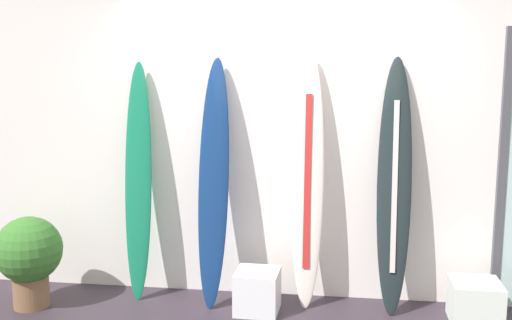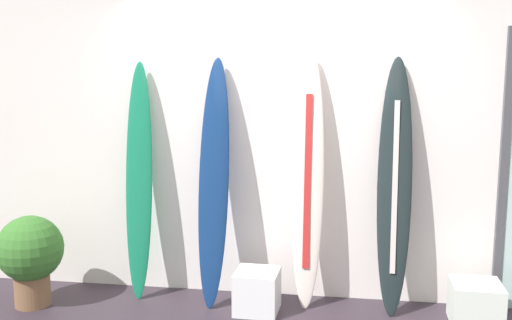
{
  "view_description": "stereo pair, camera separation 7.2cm",
  "coord_description": "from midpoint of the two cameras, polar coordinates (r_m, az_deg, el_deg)",
  "views": [
    {
      "loc": [
        0.48,
        -3.63,
        1.94
      ],
      "look_at": [
        -0.14,
        0.95,
        1.21
      ],
      "focal_mm": 41.21,
      "sensor_mm": 36.0,
      "label": 1
    },
    {
      "loc": [
        0.55,
        -3.62,
        1.94
      ],
      "look_at": [
        -0.14,
        0.95,
        1.21
      ],
      "focal_mm": 41.21,
      "sensor_mm": 36.0,
      "label": 2
    }
  ],
  "objects": [
    {
      "name": "potted_plant",
      "position": [
        5.16,
        -20.69,
        -8.48
      ],
      "size": [
        0.54,
        0.54,
        0.75
      ],
      "color": "brown",
      "rests_on": "ground"
    },
    {
      "name": "surfboard_ivory",
      "position": [
        4.74,
        5.47,
        -2.27
      ],
      "size": [
        0.27,
        0.29,
        2.07
      ],
      "color": "silver",
      "rests_on": "ground"
    },
    {
      "name": "surfboard_emerald",
      "position": [
        5.01,
        -10.88,
        -2.03
      ],
      "size": [
        0.24,
        0.3,
        1.99
      ],
      "color": "#15744F",
      "rests_on": "ground"
    },
    {
      "name": "display_block_center",
      "position": [
        4.81,
        0.55,
        -12.61
      ],
      "size": [
        0.35,
        0.35,
        0.34
      ],
      "color": "white",
      "rests_on": "ground"
    },
    {
      "name": "display_block_left",
      "position": [
        4.9,
        20.94,
        -12.88
      ],
      "size": [
        0.38,
        0.38,
        0.33
      ],
      "color": "silver",
      "rests_on": "ground"
    },
    {
      "name": "wall_back",
      "position": [
        4.98,
        2.61,
        2.75
      ],
      "size": [
        7.2,
        0.2,
        2.8
      ],
      "primitive_type": "cube",
      "color": "white",
      "rests_on": "ground"
    },
    {
      "name": "surfboard_navy",
      "position": [
        4.78,
        -3.69,
        -2.21
      ],
      "size": [
        0.27,
        0.42,
        2.03
      ],
      "color": "navy",
      "rests_on": "ground"
    },
    {
      "name": "surfboard_charcoal",
      "position": [
        4.74,
        13.72,
        -2.69
      ],
      "size": [
        0.28,
        0.38,
        2.03
      ],
      "color": "black",
      "rests_on": "ground"
    }
  ]
}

